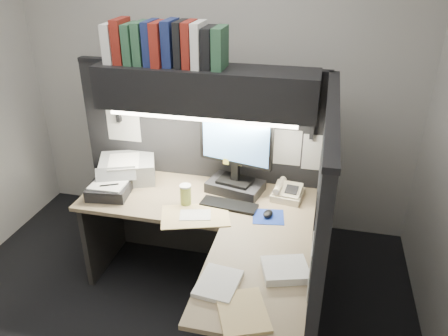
{
  "coord_description": "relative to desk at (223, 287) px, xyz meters",
  "views": [
    {
      "loc": [
        0.92,
        -2.08,
        2.37
      ],
      "look_at": [
        0.31,
        0.51,
        1.02
      ],
      "focal_mm": 35.0,
      "sensor_mm": 36.0,
      "label": 1
    }
  ],
  "objects": [
    {
      "name": "overhead_shelf",
      "position": [
        -0.3,
        0.75,
        1.06
      ],
      "size": [
        1.55,
        0.34,
        0.3
      ],
      "primitive_type": "cube",
      "color": "black",
      "rests_on": "partition_back"
    },
    {
      "name": "notebook_stack",
      "position": [
        -0.97,
        0.44,
        0.33
      ],
      "size": [
        0.32,
        0.27,
        0.09
      ],
      "primitive_type": "cube",
      "rotation": [
        0.0,
        0.0,
        0.13
      ],
      "color": "black",
      "rests_on": "desk"
    },
    {
      "name": "monitor",
      "position": [
        -0.08,
        0.72,
        0.53
      ],
      "size": [
        0.55,
        0.33,
        0.6
      ],
      "rotation": [
        0.0,
        0.0,
        -0.22
      ],
      "color": "black",
      "rests_on": "desk"
    },
    {
      "name": "paper_stack_b",
      "position": [
        0.05,
        -0.31,
        0.3
      ],
      "size": [
        0.24,
        0.29,
        0.03
      ],
      "primitive_type": "cube",
      "rotation": [
        0.0,
        0.0,
        -0.1
      ],
      "color": "white",
      "rests_on": "desk"
    },
    {
      "name": "keyboard",
      "position": [
        -0.08,
        0.5,
        0.3
      ],
      "size": [
        0.42,
        0.18,
        0.02
      ],
      "primitive_type": "cube",
      "rotation": [
        0.0,
        0.0,
        -0.11
      ],
      "color": "black",
      "rests_on": "desk"
    },
    {
      "name": "wall_back",
      "position": [
        -0.43,
        1.5,
        0.91
      ],
      "size": [
        3.5,
        0.04,
        2.7
      ],
      "primitive_type": "cube",
      "color": "beige",
      "rests_on": "floor"
    },
    {
      "name": "binder_row",
      "position": [
        -0.58,
        0.75,
        1.35
      ],
      "size": [
        0.85,
        0.25,
        0.3
      ],
      "color": "white",
      "rests_on": "overhead_shelf"
    },
    {
      "name": "manila_stack",
      "position": [
        0.21,
        -0.48,
        0.3
      ],
      "size": [
        0.34,
        0.37,
        0.02
      ],
      "primitive_type": "cube",
      "rotation": [
        0.0,
        0.0,
        0.4
      ],
      "color": "#D7B979",
      "rests_on": "desk"
    },
    {
      "name": "floor",
      "position": [
        -0.43,
        0.0,
        -0.44
      ],
      "size": [
        3.5,
        3.5,
        0.0
      ],
      "primitive_type": "plane",
      "color": "black",
      "rests_on": "ground"
    },
    {
      "name": "paper_stack_a",
      "position": [
        0.39,
        -0.13,
        0.31
      ],
      "size": [
        0.3,
        0.28,
        0.05
      ],
      "primitive_type": "cube",
      "rotation": [
        0.0,
        0.0,
        0.31
      ],
      "color": "white",
      "rests_on": "desk"
    },
    {
      "name": "partition_right",
      "position": [
        0.55,
        0.18,
        0.36
      ],
      "size": [
        0.06,
        1.5,
        1.6
      ],
      "primitive_type": "cube",
      "color": "black",
      "rests_on": "floor"
    },
    {
      "name": "partition_back",
      "position": [
        -0.4,
        0.93,
        0.36
      ],
      "size": [
        1.9,
        0.06,
        1.6
      ],
      "primitive_type": "cube",
      "color": "black",
      "rests_on": "floor"
    },
    {
      "name": "telephone",
      "position": [
        0.32,
        0.71,
        0.33
      ],
      "size": [
        0.24,
        0.25,
        0.09
      ],
      "primitive_type": "cube",
      "rotation": [
        0.0,
        0.0,
        -0.14
      ],
      "color": "beige",
      "rests_on": "desk"
    },
    {
      "name": "pinned_papers",
      "position": [
        -0.0,
        0.56,
        0.61
      ],
      "size": [
        1.76,
        1.31,
        0.51
      ],
      "color": "white",
      "rests_on": "partition_back"
    },
    {
      "name": "desk",
      "position": [
        0.0,
        0.0,
        0.0
      ],
      "size": [
        1.7,
        1.53,
        0.73
      ],
      "color": "#957C5F",
      "rests_on": "floor"
    },
    {
      "name": "mouse",
      "position": [
        0.21,
        0.43,
        0.31
      ],
      "size": [
        0.08,
        0.11,
        0.04
      ],
      "primitive_type": "ellipsoid",
      "rotation": [
        0.0,
        0.0,
        -0.21
      ],
      "color": "black",
      "rests_on": "mousepad"
    },
    {
      "name": "mousepad",
      "position": [
        0.22,
        0.43,
        0.29
      ],
      "size": [
        0.24,
        0.22,
        0.0
      ],
      "primitive_type": "cube",
      "rotation": [
        0.0,
        0.0,
        0.15
      ],
      "color": "navy",
      "rests_on": "desk"
    },
    {
      "name": "printer",
      "position": [
        -0.95,
        0.73,
        0.37
      ],
      "size": [
        0.52,
        0.49,
        0.17
      ],
      "primitive_type": "cube",
      "rotation": [
        0.0,
        0.0,
        0.38
      ],
      "color": "#919597",
      "rests_on": "desk"
    },
    {
      "name": "coffee_cup",
      "position": [
        -0.38,
        0.46,
        0.36
      ],
      "size": [
        0.1,
        0.1,
        0.15
      ],
      "primitive_type": "cylinder",
      "rotation": [
        0.0,
        0.0,
        0.38
      ],
      "color": "#ACA544",
      "rests_on": "desk"
    },
    {
      "name": "open_folder",
      "position": [
        -0.27,
        0.32,
        0.29
      ],
      "size": [
        0.53,
        0.43,
        0.01
      ],
      "primitive_type": "cube",
      "rotation": [
        0.0,
        0.0,
        0.32
      ],
      "color": "#D7B979",
      "rests_on": "desk"
    },
    {
      "name": "task_light_tube",
      "position": [
        -0.3,
        0.61,
        0.89
      ],
      "size": [
        1.32,
        0.04,
        0.04
      ],
      "primitive_type": "cylinder",
      "rotation": [
        0.0,
        1.57,
        0.0
      ],
      "color": "white",
      "rests_on": "overhead_shelf"
    }
  ]
}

